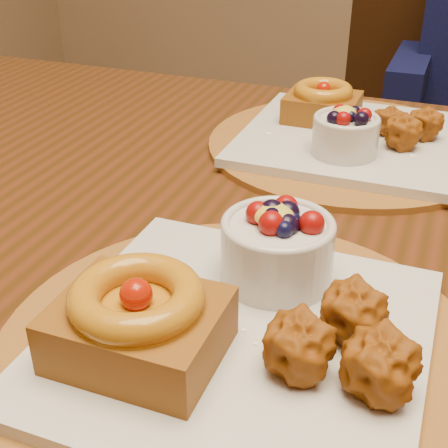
{
  "coord_description": "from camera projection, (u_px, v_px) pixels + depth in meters",
  "views": [
    {
      "loc": [
        0.01,
        -0.57,
        1.08
      ],
      "look_at": [
        -0.14,
        -0.17,
        0.84
      ],
      "focal_mm": 50.0,
      "sensor_mm": 36.0,
      "label": 1
    }
  ],
  "objects": [
    {
      "name": "place_setting_near",
      "position": [
        237.0,
        318.0,
        0.48
      ],
      "size": [
        0.38,
        0.38,
        0.09
      ],
      "color": "brown",
      "rests_on": "dining_table"
    },
    {
      "name": "chair_far",
      "position": [
        404.0,
        153.0,
        1.5
      ],
      "size": [
        0.51,
        0.51,
        0.88
      ],
      "rotation": [
        0.0,
        0.0,
        -0.21
      ],
      "color": "black",
      "rests_on": "ground"
    },
    {
      "name": "dining_table",
      "position": [
        304.0,
        282.0,
        0.7
      ],
      "size": [
        1.6,
        0.9,
        0.76
      ],
      "color": "#371F0A",
      "rests_on": "ground"
    },
    {
      "name": "place_setting_far",
      "position": [
        348.0,
        134.0,
        0.83
      ],
      "size": [
        0.38,
        0.38,
        0.08
      ],
      "color": "brown",
      "rests_on": "dining_table"
    }
  ]
}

